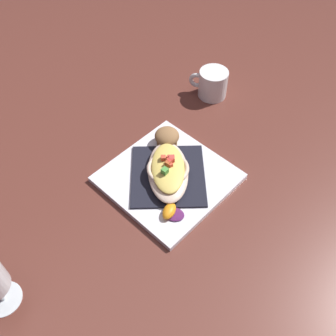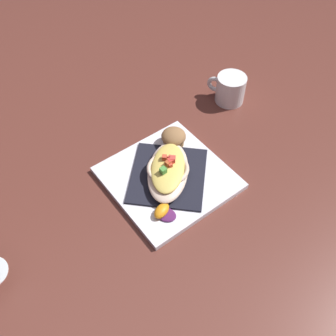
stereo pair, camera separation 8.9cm
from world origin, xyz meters
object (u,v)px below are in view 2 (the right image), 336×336
at_px(gratin_dish, 168,170).
at_px(coffee_mug, 230,90).
at_px(muffin, 174,138).
at_px(orange_garnish, 163,212).
at_px(square_plate, 168,178).

relative_size(gratin_dish, coffee_mug, 1.85).
xyz_separation_m(gratin_dish, coffee_mug, (0.33, 0.06, -0.00)).
height_order(gratin_dish, muffin, gratin_dish).
xyz_separation_m(gratin_dish, orange_garnish, (-0.09, -0.06, -0.02)).
xyz_separation_m(square_plate, coffee_mug, (0.33, 0.06, 0.03)).
bearing_deg(square_plate, coffee_mug, 10.40).
distance_m(muffin, coffee_mug, 0.25).
xyz_separation_m(square_plate, gratin_dish, (0.00, 0.00, 0.03)).
bearing_deg(square_plate, orange_garnish, -144.70).
relative_size(square_plate, coffee_mug, 2.44).
xyz_separation_m(orange_garnish, coffee_mug, (0.42, 0.12, 0.01)).
height_order(gratin_dish, orange_garnish, gratin_dish).
bearing_deg(orange_garnish, coffee_mug, 16.27).
bearing_deg(square_plate, muffin, 33.72).
bearing_deg(orange_garnish, square_plate, 35.30).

